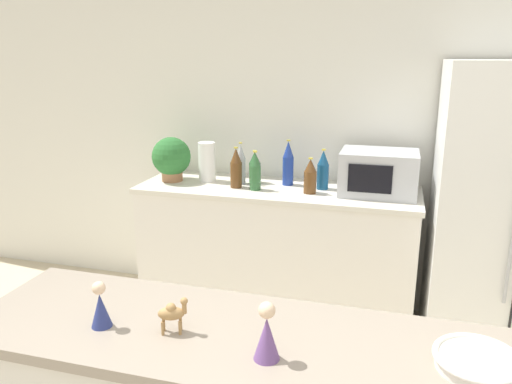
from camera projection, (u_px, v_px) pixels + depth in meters
wall_back at (358, 134)px, 3.47m from camera, size 8.00×0.06×2.55m
back_counter at (276, 252)px, 3.50m from camera, size 1.89×0.63×0.94m
refrigerator at (510, 215)px, 2.96m from camera, size 0.87×0.71×1.78m
potted_plant at (171, 158)px, 3.51m from camera, size 0.27×0.27×0.31m
paper_towel_roll at (207, 162)px, 3.51m from camera, size 0.12×0.12×0.28m
microwave at (378, 173)px, 3.18m from camera, size 0.48×0.37×0.28m
back_bottle_0 at (255, 167)px, 3.47m from camera, size 0.08×0.08×0.23m
back_bottle_1 at (310, 176)px, 3.21m from camera, size 0.08×0.08×0.23m
back_bottle_2 at (255, 171)px, 3.29m from camera, size 0.07×0.07×0.26m
back_bottle_3 at (236, 168)px, 3.34m from camera, size 0.08×0.08×0.28m
back_bottle_4 at (241, 164)px, 3.44m from camera, size 0.07×0.07×0.29m
back_bottle_5 at (323, 170)px, 3.30m from camera, size 0.08×0.08×0.27m
back_bottle_6 at (288, 164)px, 3.41m from camera, size 0.08×0.08×0.31m
fruit_bowl at (478, 361)px, 1.35m from camera, size 0.24×0.24×0.05m
camel_figurine at (172, 313)px, 1.51m from camera, size 0.10×0.07×0.12m
wise_man_figurine_blue at (267, 335)px, 1.38m from camera, size 0.07×0.07×0.17m
wise_man_figurine_crimson at (100, 307)px, 1.55m from camera, size 0.07×0.07×0.15m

